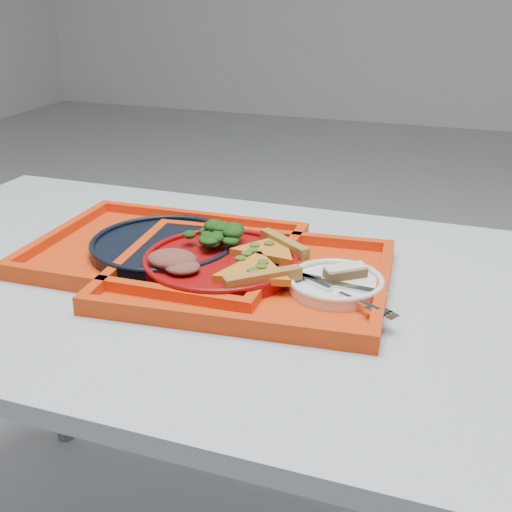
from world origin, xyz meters
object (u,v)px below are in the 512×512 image
at_px(dinner_plate, 221,264).
at_px(dessert_bar, 345,271).
at_px(navy_plate, 164,247).
at_px(tray_far, 164,254).
at_px(tray_main, 249,279).

xyz_separation_m(dinner_plate, dessert_bar, (0.21, 0.01, 0.01)).
xyz_separation_m(dinner_plate, navy_plate, (-0.13, 0.04, -0.00)).
relative_size(tray_far, dessert_bar, 6.49).
bearing_deg(tray_main, tray_far, 160.15).
height_order(tray_main, tray_far, same).
distance_m(dinner_plate, navy_plate, 0.13).
bearing_deg(dessert_bar, navy_plate, 137.66).
bearing_deg(dinner_plate, tray_far, 163.55).
bearing_deg(dessert_bar, tray_main, 149.96).
height_order(tray_far, dessert_bar, dessert_bar).
bearing_deg(dinner_plate, navy_plate, 163.55).
xyz_separation_m(tray_main, navy_plate, (-0.18, 0.05, 0.01)).
distance_m(tray_far, dessert_bar, 0.34).
bearing_deg(navy_plate, dinner_plate, -16.45).
bearing_deg(dinner_plate, tray_main, -10.30).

